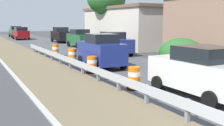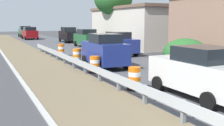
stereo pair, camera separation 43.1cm
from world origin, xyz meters
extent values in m
cube|color=#ADB2B7|center=(2.08, 2.86, 0.55)|extent=(0.08, 43.02, 0.32)
cube|color=slate|center=(2.16, 2.86, 0.35)|extent=(0.12, 0.12, 0.70)
cube|color=slate|center=(2.16, 4.91, 0.35)|extent=(0.12, 0.12, 0.70)
cube|color=slate|center=(2.16, 6.95, 0.35)|extent=(0.12, 0.12, 0.70)
cube|color=slate|center=(2.16, 9.00, 0.35)|extent=(0.12, 0.12, 0.70)
cube|color=slate|center=(2.16, 11.05, 0.35)|extent=(0.12, 0.12, 0.70)
cube|color=slate|center=(2.16, 13.10, 0.35)|extent=(0.12, 0.12, 0.70)
cube|color=slate|center=(2.16, 15.15, 0.35)|extent=(0.12, 0.12, 0.70)
cube|color=slate|center=(2.16, 17.20, 0.35)|extent=(0.12, 0.12, 0.70)
cube|color=slate|center=(2.16, 19.25, 0.35)|extent=(0.12, 0.12, 0.70)
cube|color=slate|center=(2.16, 21.29, 0.35)|extent=(0.12, 0.12, 0.70)
cube|color=slate|center=(2.16, 23.34, 0.35)|extent=(0.12, 0.12, 0.70)
cylinder|color=orange|center=(2.86, 6.84, 0.10)|extent=(0.53, 0.53, 0.20)
cylinder|color=white|center=(2.86, 6.84, 0.30)|extent=(0.53, 0.53, 0.20)
cylinder|color=orange|center=(2.86, 6.84, 0.49)|extent=(0.53, 0.53, 0.20)
cylinder|color=white|center=(2.86, 6.84, 0.69)|extent=(0.53, 0.53, 0.20)
cylinder|color=orange|center=(2.86, 6.84, 0.89)|extent=(0.53, 0.53, 0.20)
cylinder|color=black|center=(2.86, 6.84, 0.04)|extent=(0.67, 0.67, 0.08)
cylinder|color=orange|center=(2.80, 11.18, 0.10)|extent=(0.57, 0.57, 0.19)
cylinder|color=white|center=(2.80, 11.18, 0.29)|extent=(0.57, 0.57, 0.19)
cylinder|color=orange|center=(2.80, 11.18, 0.48)|extent=(0.57, 0.57, 0.19)
cylinder|color=white|center=(2.80, 11.18, 0.67)|extent=(0.57, 0.57, 0.19)
cylinder|color=orange|center=(2.80, 11.18, 0.86)|extent=(0.57, 0.57, 0.19)
cylinder|color=black|center=(2.80, 11.18, 0.04)|extent=(0.71, 0.71, 0.08)
cylinder|color=orange|center=(3.15, 15.41, 0.10)|extent=(0.58, 0.58, 0.20)
cylinder|color=white|center=(3.15, 15.41, 0.29)|extent=(0.58, 0.58, 0.20)
cylinder|color=orange|center=(3.15, 15.41, 0.49)|extent=(0.58, 0.58, 0.20)
cylinder|color=white|center=(3.15, 15.41, 0.69)|extent=(0.58, 0.58, 0.20)
cylinder|color=orange|center=(3.15, 15.41, 0.88)|extent=(0.58, 0.58, 0.20)
cylinder|color=black|center=(3.15, 15.41, 0.04)|extent=(0.73, 0.73, 0.08)
cylinder|color=orange|center=(3.05, 19.26, 0.10)|extent=(0.52, 0.52, 0.20)
cylinder|color=white|center=(3.05, 19.26, 0.31)|extent=(0.52, 0.52, 0.20)
cylinder|color=orange|center=(3.05, 19.26, 0.51)|extent=(0.52, 0.52, 0.20)
cylinder|color=white|center=(3.05, 19.26, 0.72)|extent=(0.52, 0.52, 0.20)
cylinder|color=orange|center=(3.05, 19.26, 0.92)|extent=(0.52, 0.52, 0.20)
cylinder|color=black|center=(3.05, 19.26, 0.04)|extent=(0.65, 0.65, 0.08)
cube|color=maroon|center=(4.29, 42.94, 0.88)|extent=(1.96, 4.60, 1.13)
cube|color=black|center=(4.29, 42.76, 1.73)|extent=(1.73, 2.13, 0.56)
cylinder|color=black|center=(3.32, 44.44, 0.32)|extent=(0.23, 0.64, 0.64)
cylinder|color=black|center=(5.21, 44.46, 0.32)|extent=(0.23, 0.64, 0.64)
cylinder|color=black|center=(3.36, 41.42, 0.32)|extent=(0.23, 0.64, 0.64)
cylinder|color=black|center=(5.25, 41.44, 0.32)|extent=(0.23, 0.64, 0.64)
cube|color=black|center=(8.16, 33.93, 0.94)|extent=(1.93, 4.74, 1.23)
cube|color=black|center=(8.16, 34.11, 1.83)|extent=(1.68, 2.20, 0.56)
cylinder|color=black|center=(9.01, 32.35, 0.32)|extent=(0.24, 0.65, 0.64)
cylinder|color=black|center=(7.21, 32.40, 0.32)|extent=(0.24, 0.65, 0.64)
cylinder|color=black|center=(9.10, 35.45, 0.32)|extent=(0.24, 0.65, 0.64)
cylinder|color=black|center=(7.30, 35.50, 0.32)|extent=(0.24, 0.65, 0.64)
cube|color=silver|center=(4.61, 4.79, 0.87)|extent=(1.98, 4.28, 1.10)
cube|color=black|center=(4.61, 4.61, 1.70)|extent=(1.76, 1.98, 0.56)
cylinder|color=black|center=(3.63, 6.18, 0.32)|extent=(0.23, 0.64, 0.64)
cylinder|color=black|center=(5.57, 6.20, 0.32)|extent=(0.23, 0.64, 0.64)
cylinder|color=black|center=(3.65, 3.37, 0.32)|extent=(0.23, 0.64, 0.64)
cube|color=#195128|center=(7.95, 26.10, 0.90)|extent=(1.88, 4.54, 1.16)
cube|color=black|center=(7.95, 26.29, 1.76)|extent=(1.67, 2.10, 0.56)
cylinder|color=black|center=(8.85, 24.60, 0.32)|extent=(0.23, 0.64, 0.64)
cylinder|color=black|center=(7.02, 24.62, 0.32)|extent=(0.23, 0.64, 0.64)
cylinder|color=black|center=(8.88, 27.59, 0.32)|extent=(0.23, 0.64, 0.64)
cylinder|color=black|center=(7.04, 27.61, 0.32)|extent=(0.23, 0.64, 0.64)
cube|color=#195128|center=(4.56, 49.83, 0.90)|extent=(1.95, 4.34, 1.16)
cube|color=black|center=(4.56, 49.66, 1.76)|extent=(1.75, 2.00, 0.56)
cylinder|color=black|center=(3.60, 51.27, 0.32)|extent=(0.22, 0.64, 0.64)
cylinder|color=black|center=(5.54, 51.26, 0.32)|extent=(0.22, 0.64, 0.64)
cylinder|color=black|center=(3.59, 48.41, 0.32)|extent=(0.22, 0.64, 0.64)
cylinder|color=black|center=(5.53, 48.40, 0.32)|extent=(0.22, 0.64, 0.64)
cube|color=navy|center=(7.92, 18.08, 0.88)|extent=(1.90, 4.48, 1.13)
cube|color=black|center=(7.92, 18.26, 1.73)|extent=(1.64, 2.09, 0.56)
cylinder|color=black|center=(8.75, 16.60, 0.32)|extent=(0.24, 0.65, 0.64)
cylinder|color=black|center=(6.99, 16.66, 0.32)|extent=(0.24, 0.65, 0.64)
cylinder|color=black|center=(8.84, 19.51, 0.32)|extent=(0.24, 0.65, 0.64)
cylinder|color=black|center=(7.09, 19.57, 0.32)|extent=(0.24, 0.65, 0.64)
cube|color=navy|center=(4.10, 12.74, 0.95)|extent=(1.94, 4.14, 1.26)
cube|color=black|center=(4.09, 12.57, 1.86)|extent=(1.68, 1.94, 0.56)
cylinder|color=black|center=(3.26, 14.11, 0.32)|extent=(0.25, 0.65, 0.64)
cylinder|color=black|center=(5.04, 14.04, 0.32)|extent=(0.25, 0.65, 0.64)
cylinder|color=black|center=(3.15, 11.43, 0.32)|extent=(0.25, 0.65, 0.64)
cylinder|color=black|center=(4.93, 11.36, 0.32)|extent=(0.25, 0.65, 0.64)
cube|color=beige|center=(14.57, 24.68, 2.13)|extent=(7.99, 12.92, 4.26)
cube|color=brown|center=(14.57, 24.68, 4.41)|extent=(8.31, 13.44, 0.30)
cylinder|color=brown|center=(11.05, 28.52, 3.85)|extent=(0.24, 0.24, 7.69)
ellipsoid|color=#286028|center=(8.31, 9.96, 0.95)|extent=(2.77, 2.77, 1.89)
cylinder|color=brown|center=(11.21, 26.01, 1.92)|extent=(0.36, 0.36, 3.83)
camera|label=1|loc=(-3.35, -2.82, 2.92)|focal=43.58mm
camera|label=2|loc=(-2.97, -3.01, 2.92)|focal=43.58mm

